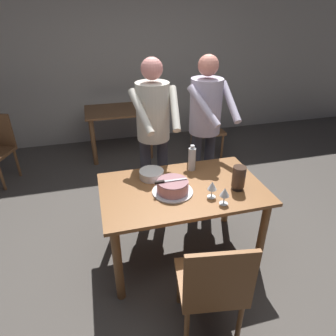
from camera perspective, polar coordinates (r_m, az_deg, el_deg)
name	(u,v)px	position (r m, az deg, el deg)	size (l,w,h in m)	color
ground_plane	(181,252)	(2.97, 2.48, -16.07)	(14.00, 14.00, 0.00)	#4C4742
back_wall	(128,59)	(5.16, -7.83, 20.26)	(10.00, 0.12, 2.70)	#BCB7AD
main_dining_table	(182,199)	(2.57, 2.77, -6.10)	(1.39, 0.85, 0.75)	brown
cake_on_platter	(173,187)	(2.41, 0.92, -3.72)	(0.34, 0.34, 0.11)	silver
cake_knife	(164,181)	(2.36, -0.75, -2.64)	(0.27, 0.02, 0.02)	silver
plate_stack	(152,174)	(2.63, -3.21, -1.20)	(0.22, 0.22, 0.07)	white
wine_glass_near	(212,186)	(2.35, 8.61, -3.51)	(0.08, 0.08, 0.14)	silver
wine_glass_far	(225,193)	(2.29, 10.98, -4.72)	(0.08, 0.08, 0.14)	silver
water_bottle	(192,159)	(2.72, 4.69, 1.82)	(0.07, 0.07, 0.25)	silver
hurricane_lamp	(239,178)	(2.49, 13.60, -1.90)	(0.11, 0.11, 0.21)	black
person_cutting_cake	(154,127)	(2.88, -2.84, 8.02)	(0.47, 0.56, 1.72)	#2D2D38
person_standing_beside	(205,121)	(3.06, 7.29, 9.10)	(0.47, 0.58, 1.72)	#2D2D38
chair_near_side	(213,284)	(2.10, 8.68, -21.50)	(0.50, 0.50, 0.90)	brown
background_table	(119,120)	(4.63, -9.49, 9.29)	(1.00, 0.70, 0.74)	brown
background_chair_0	(206,125)	(4.63, 7.37, 8.29)	(0.45, 0.45, 0.90)	brown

